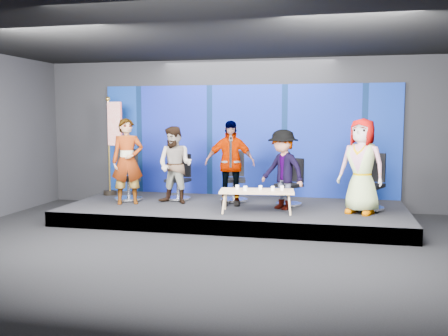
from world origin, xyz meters
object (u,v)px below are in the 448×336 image
at_px(chair_e, 370,191).
at_px(panelist_e, 362,166).
at_px(coffee_table, 257,192).
at_px(mug_e, 282,188).
at_px(panelist_a, 127,161).
at_px(panelist_b, 175,165).
at_px(panelist_d, 283,170).
at_px(mug_c, 260,188).
at_px(chair_b, 179,185).
at_px(chair_c, 234,185).
at_px(mug_a, 237,187).
at_px(chair_a, 128,183).
at_px(flag_stand, 113,143).
at_px(mug_d, 273,188).
at_px(chair_d, 290,190).
at_px(panelist_c, 230,163).
at_px(mug_b, 245,188).

xyz_separation_m(chair_e, panelist_e, (-0.19, -0.47, 0.54)).
height_order(coffee_table, mug_e, mug_e).
xyz_separation_m(panelist_a, panelist_b, (0.97, 0.27, -0.09)).
height_order(panelist_b, chair_e, panelist_b).
bearing_deg(panelist_e, panelist_d, -159.67).
bearing_deg(mug_c, panelist_b, 163.55).
bearing_deg(mug_e, chair_b, 157.20).
bearing_deg(chair_c, mug_a, -87.34).
xyz_separation_m(chair_b, panelist_e, (3.92, -0.79, 0.58)).
distance_m(panelist_b, panelist_e, 3.85).
relative_size(chair_a, mug_c, 13.32).
distance_m(panelist_a, flag_stand, 1.35).
height_order(panelist_e, mug_d, panelist_e).
distance_m(chair_a, coffee_table, 3.15).
relative_size(panelist_e, mug_e, 21.36).
height_order(chair_b, panelist_e, panelist_e).
bearing_deg(chair_b, chair_c, 12.70).
height_order(panelist_b, flag_stand, flag_stand).
xyz_separation_m(chair_e, mug_e, (-1.69, -0.70, 0.11)).
bearing_deg(chair_d, panelist_c, -133.58).
height_order(panelist_e, mug_b, panelist_e).
xyz_separation_m(chair_a, mug_e, (3.51, -0.72, 0.11)).
bearing_deg(panelist_b, mug_b, -15.10).
bearing_deg(chair_b, panelist_e, -1.60).
height_order(panelist_d, panelist_e, panelist_e).
xyz_separation_m(mug_a, mug_d, (0.70, 0.01, -0.00)).
xyz_separation_m(chair_c, panelist_d, (1.15, -0.73, 0.44)).
bearing_deg(panelist_d, chair_d, 111.35).
xyz_separation_m(mug_a, flag_stand, (-3.26, 1.39, 0.75)).
xyz_separation_m(panelist_b, chair_d, (2.44, 0.31, -0.50)).
bearing_deg(panelist_a, mug_d, -31.86).
bearing_deg(mug_e, panelist_a, 175.64).
relative_size(mug_a, mug_b, 0.94).
bearing_deg(mug_e, panelist_d, 94.25).
height_order(chair_c, mug_b, chair_c).
distance_m(chair_a, flag_stand, 1.20).
distance_m(chair_c, chair_e, 2.88).
bearing_deg(chair_c, chair_b, 171.15).
xyz_separation_m(chair_d, coffee_table, (-0.57, -0.95, 0.08)).
bearing_deg(chair_a, panelist_e, -31.20).
bearing_deg(panelist_c, panelist_e, -19.19).
distance_m(panelist_a, mug_a, 2.52).
distance_m(panelist_a, panelist_b, 1.01).
bearing_deg(panelist_c, chair_d, -0.06).
distance_m(panelist_a, panelist_d, 3.30).
xyz_separation_m(panelist_d, mug_b, (-0.66, -0.60, -0.32)).
bearing_deg(mug_c, chair_d, 59.94).
relative_size(panelist_e, mug_d, 21.32).
bearing_deg(mug_a, chair_d, 44.47).
relative_size(mug_b, mug_c, 1.10).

